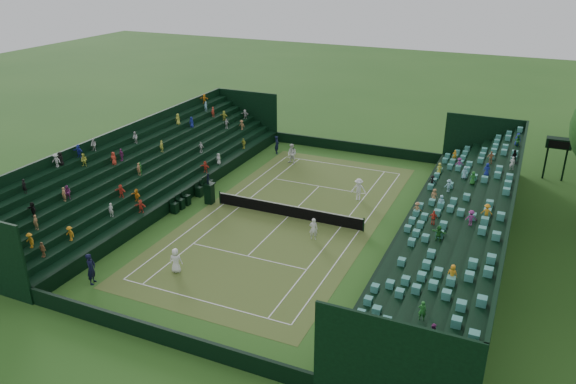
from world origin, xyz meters
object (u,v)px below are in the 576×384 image
object	(u,v)px
player_near_east	(313,229)
player_far_west	(292,154)
tennis_net	(288,210)
player_far_east	(359,189)
player_near_west	(176,261)
umpire_chair	(209,191)

from	to	relation	value
player_near_east	player_far_west	bearing A→B (deg)	-74.50
tennis_net	player_far_east	size ratio (longest dim) A/B	6.53
player_near_east	player_far_west	xyz separation A→B (m)	(-7.28, 13.00, 0.15)
player_near_west	player_near_east	bearing A→B (deg)	-147.83
tennis_net	player_far_east	bearing A→B (deg)	53.30
umpire_chair	player_far_west	xyz separation A→B (m)	(2.31, 10.73, -0.11)
tennis_net	umpire_chair	size ratio (longest dim) A/B	4.71
player_near_east	player_far_west	distance (m)	14.90
player_far_east	tennis_net	bearing A→B (deg)	-139.75
umpire_chair	player_far_east	world-z (taller)	umpire_chair
player_near_west	player_far_west	xyz separation A→B (m)	(-1.18, 20.34, 0.15)
umpire_chair	tennis_net	bearing A→B (deg)	2.13
player_near_east	player_far_east	bearing A→B (deg)	-109.67
player_near_east	player_far_west	size ratio (longest dim) A/B	0.84
umpire_chair	player_far_east	distance (m)	11.67
player_near_east	player_near_west	bearing A→B (deg)	36.57
tennis_net	player_far_west	xyz separation A→B (m)	(-4.27, 10.49, 0.42)
player_near_east	player_far_east	world-z (taller)	player_far_east
tennis_net	player_near_west	bearing A→B (deg)	-107.38
tennis_net	player_near_east	world-z (taller)	player_near_east
player_near_west	tennis_net	bearing A→B (deg)	-125.50
tennis_net	player_near_east	distance (m)	3.93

